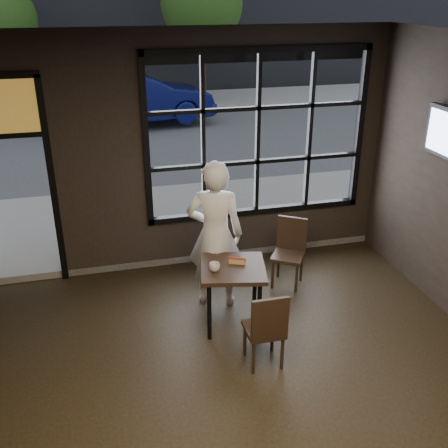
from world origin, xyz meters
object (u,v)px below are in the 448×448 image
object	(u,v)px
chair_near	(264,327)
navy_car	(136,98)
cafe_table	(233,296)
man	(215,235)

from	to	relation	value
chair_near	navy_car	distance (m)	10.69
cafe_table	man	size ratio (longest dim) A/B	0.42
man	navy_car	xyz separation A→B (m)	(-0.02, 9.41, -0.12)
cafe_table	navy_car	distance (m)	9.95
cafe_table	chair_near	world-z (taller)	chair_near
cafe_table	navy_car	size ratio (longest dim) A/B	0.18
chair_near	man	xyz separation A→B (m)	(-0.21, 1.27, 0.48)
cafe_table	navy_car	xyz separation A→B (m)	(-0.10, 9.94, 0.42)
chair_near	navy_car	xyz separation A→B (m)	(-0.23, 10.68, 0.37)
cafe_table	navy_car	bearing A→B (deg)	102.75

